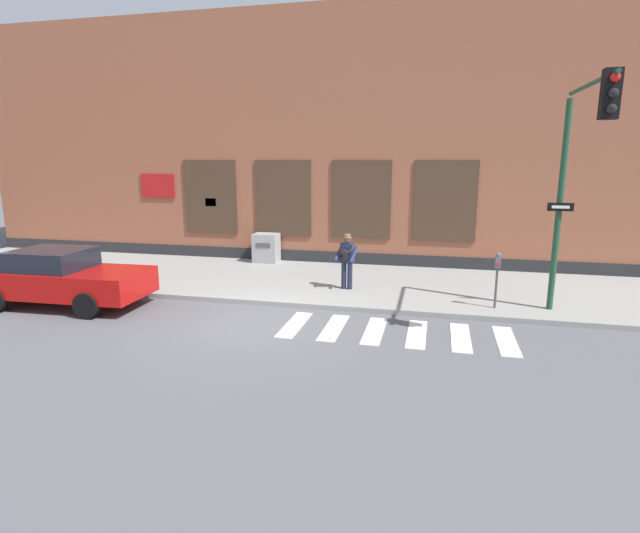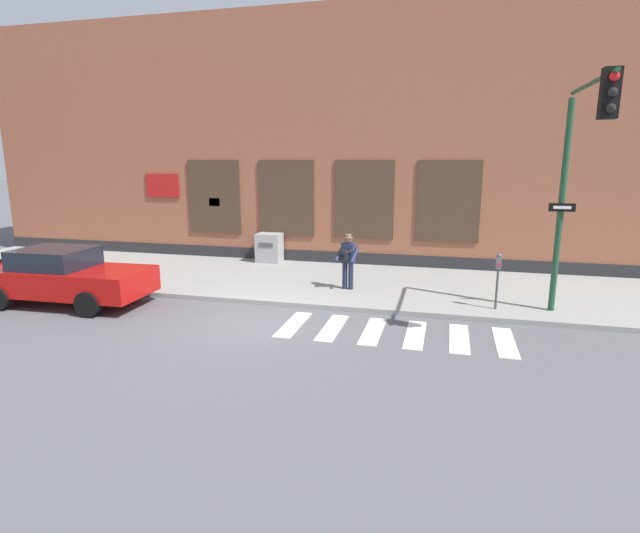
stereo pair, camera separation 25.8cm
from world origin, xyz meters
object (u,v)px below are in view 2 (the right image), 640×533
at_px(traffic_light, 579,162).
at_px(utility_box, 269,248).
at_px(red_car, 63,276).
at_px(parking_meter, 498,273).
at_px(busker, 347,258).

xyz_separation_m(traffic_light, utility_box, (-8.99, 5.20, -3.15)).
bearing_deg(traffic_light, utility_box, 149.97).
distance_m(red_car, utility_box, 7.17).
distance_m(red_car, parking_meter, 11.45).
distance_m(traffic_light, utility_box, 10.85).
relative_size(busker, parking_meter, 1.13).
relative_size(busker, utility_box, 1.53).
bearing_deg(parking_meter, red_car, -170.18).
xyz_separation_m(parking_meter, utility_box, (-7.64, 4.22, -0.41)).
xyz_separation_m(traffic_light, parking_meter, (-1.36, 0.98, -2.73)).
height_order(red_car, parking_meter, parking_meter).
relative_size(busker, traffic_light, 0.30).
relative_size(red_car, busker, 2.87).
height_order(busker, traffic_light, traffic_light).
xyz_separation_m(busker, parking_meter, (4.06, -1.01, 0.03)).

